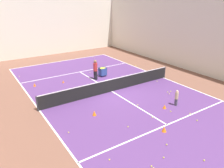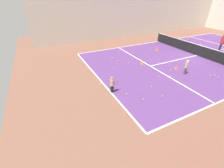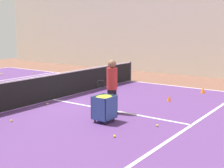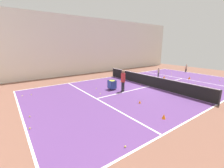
# 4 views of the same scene
# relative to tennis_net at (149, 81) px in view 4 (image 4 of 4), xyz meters

# --- Properties ---
(ground_plane) EXTENTS (32.65, 32.65, 0.00)m
(ground_plane) POSITION_rel_tennis_net_xyz_m (0.00, 0.00, -0.55)
(ground_plane) COLOR brown
(court_playing_area) EXTENTS (11.38, 21.15, 0.00)m
(court_playing_area) POSITION_rel_tennis_net_xyz_m (0.00, 0.00, -0.54)
(court_playing_area) COLOR #563370
(court_playing_area) RESTS_ON ground
(line_baseline_near) EXTENTS (11.38, 0.10, 0.00)m
(line_baseline_near) POSITION_rel_tennis_net_xyz_m (0.00, -10.57, -0.54)
(line_baseline_near) COLOR white
(line_baseline_near) RESTS_ON ground
(line_baseline_far) EXTENTS (11.38, 0.10, 0.00)m
(line_baseline_far) POSITION_rel_tennis_net_xyz_m (0.00, 10.57, -0.54)
(line_baseline_far) COLOR white
(line_baseline_far) RESTS_ON ground
(line_sideline_left) EXTENTS (0.10, 21.15, 0.00)m
(line_sideline_left) POSITION_rel_tennis_net_xyz_m (-5.69, 0.00, -0.54)
(line_sideline_left) COLOR white
(line_sideline_left) RESTS_ON ground
(line_sideline_right) EXTENTS (0.10, 21.15, 0.00)m
(line_sideline_right) POSITION_rel_tennis_net_xyz_m (5.69, 0.00, -0.54)
(line_sideline_right) COLOR white
(line_sideline_right) RESTS_ON ground
(line_service_near) EXTENTS (11.38, 0.10, 0.00)m
(line_service_near) POSITION_rel_tennis_net_xyz_m (0.00, -5.82, -0.54)
(line_service_near) COLOR white
(line_service_near) RESTS_ON ground
(line_service_far) EXTENTS (11.38, 0.10, 0.00)m
(line_service_far) POSITION_rel_tennis_net_xyz_m (0.00, 5.82, -0.54)
(line_service_far) COLOR white
(line_service_far) RESTS_ON ground
(line_centre_service) EXTENTS (0.10, 11.63, 0.00)m
(line_centre_service) POSITION_rel_tennis_net_xyz_m (0.00, 0.00, -0.54)
(line_centre_service) COLOR white
(line_centre_service) RESTS_ON ground
(hall_enclosure_right) EXTENTS (0.15, 28.95, 7.31)m
(hall_enclosure_right) POSITION_rel_tennis_net_xyz_m (9.51, 0.00, 3.11)
(hall_enclosure_right) COLOR silver
(hall_enclosure_right) RESTS_ON ground
(tennis_net) EXTENTS (11.68, 0.10, 1.06)m
(tennis_net) POSITION_rel_tennis_net_xyz_m (0.00, 0.00, 0.00)
(tennis_net) COLOR #2D2D33
(tennis_net) RESTS_ON ground
(player_near_baseline) EXTENTS (0.22, 0.54, 1.09)m
(player_near_baseline) POSITION_rel_tennis_net_xyz_m (2.09, -10.48, 0.08)
(player_near_baseline) COLOR black
(player_near_baseline) RESTS_ON ground
(coach_at_net) EXTENTS (0.54, 0.67, 1.82)m
(coach_at_net) POSITION_rel_tennis_net_xyz_m (0.25, 3.06, 0.50)
(coach_at_net) COLOR black
(coach_at_net) RESTS_ON ground
(child_midcourt) EXTENTS (0.26, 0.26, 1.14)m
(child_midcourt) POSITION_rel_tennis_net_xyz_m (2.32, -4.41, 0.11)
(child_midcourt) COLOR #4C4C56
(child_midcourt) RESTS_ON ground
(ball_cart) EXTENTS (0.63, 0.55, 0.84)m
(ball_cart) POSITION_rel_tennis_net_xyz_m (1.25, 3.48, 0.05)
(ball_cart) COLOR #2D478C
(ball_cart) RESTS_ON ground
(training_cone_0) EXTENTS (0.24, 0.24, 0.26)m
(training_cone_0) POSITION_rel_tennis_net_xyz_m (1.37, -4.28, -0.41)
(training_cone_0) COLOR orange
(training_cone_0) RESTS_ON ground
(training_cone_1) EXTENTS (0.25, 0.25, 0.32)m
(training_cone_1) POSITION_rel_tennis_net_xyz_m (-2.99, -2.51, -0.38)
(training_cone_1) COLOR orange
(training_cone_1) RESTS_ON ground
(training_cone_2) EXTENTS (0.16, 0.16, 0.22)m
(training_cone_2) POSITION_rel_tennis_net_xyz_m (-2.51, 3.89, -0.43)
(training_cone_2) COLOR orange
(training_cone_2) RESTS_ON ground
(training_cone_3) EXTENTS (0.26, 0.26, 0.30)m
(training_cone_3) POSITION_rel_tennis_net_xyz_m (-0.64, -6.20, -0.39)
(training_cone_3) COLOR orange
(training_cone_3) RESTS_ON ground
(training_cone_4) EXTENTS (0.21, 0.21, 0.27)m
(training_cone_4) POSITION_rel_tennis_net_xyz_m (-4.79, 4.46, -0.41)
(training_cone_4) COLOR orange
(training_cone_4) RESTS_ON ground
(tennis_ball_0) EXTENTS (0.07, 0.07, 0.07)m
(tennis_ball_0) POSITION_rel_tennis_net_xyz_m (-3.10, -7.96, -0.51)
(tennis_ball_0) COLOR yellow
(tennis_ball_0) RESTS_ON ground
(tennis_ball_1) EXTENTS (0.07, 0.07, 0.07)m
(tennis_ball_1) POSITION_rel_tennis_net_xyz_m (2.92, 1.14, -0.51)
(tennis_ball_1) COLOR yellow
(tennis_ball_1) RESTS_ON ground
(tennis_ball_2) EXTENTS (0.07, 0.07, 0.07)m
(tennis_ball_2) POSITION_rel_tennis_net_xyz_m (3.83, 10.15, -0.51)
(tennis_ball_2) COLOR yellow
(tennis_ball_2) RESTS_ON ground
(tennis_ball_4) EXTENTS (0.07, 0.07, 0.07)m
(tennis_ball_4) POSITION_rel_tennis_net_xyz_m (-2.05, -4.76, -0.51)
(tennis_ball_4) COLOR yellow
(tennis_ball_4) RESTS_ON ground
(tennis_ball_5) EXTENTS (0.07, 0.07, 0.07)m
(tennis_ball_5) POSITION_rel_tennis_net_xyz_m (-0.85, -8.86, -0.51)
(tennis_ball_5) COLOR yellow
(tennis_ball_5) RESTS_ON ground
(tennis_ball_7) EXTENTS (0.07, 0.07, 0.07)m
(tennis_ball_7) POSITION_rel_tennis_net_xyz_m (1.36, -4.85, -0.51)
(tennis_ball_7) COLOR yellow
(tennis_ball_7) RESTS_ON ground
(tennis_ball_8) EXTENTS (0.07, 0.07, 0.07)m
(tennis_ball_8) POSITION_rel_tennis_net_xyz_m (-3.10, -7.82, -0.51)
(tennis_ball_8) COLOR yellow
(tennis_ball_8) RESTS_ON ground
(tennis_ball_9) EXTENTS (0.07, 0.07, 0.07)m
(tennis_ball_9) POSITION_rel_tennis_net_xyz_m (-0.37, 10.22, -0.51)
(tennis_ball_9) COLOR yellow
(tennis_ball_9) RESTS_ON ground
(tennis_ball_10) EXTENTS (0.07, 0.07, 0.07)m
(tennis_ball_10) POSITION_rel_tennis_net_xyz_m (4.68, 0.47, -0.51)
(tennis_ball_10) COLOR yellow
(tennis_ball_10) RESTS_ON ground
(tennis_ball_11) EXTENTS (0.07, 0.07, 0.07)m
(tennis_ball_11) POSITION_rel_tennis_net_xyz_m (1.83, -6.50, -0.51)
(tennis_ball_11) COLOR yellow
(tennis_ball_11) RESTS_ON ground
(tennis_ball_12) EXTENTS (0.07, 0.07, 0.07)m
(tennis_ball_12) POSITION_rel_tennis_net_xyz_m (2.71, -7.89, -0.51)
(tennis_ball_12) COLOR yellow
(tennis_ball_12) RESTS_ON ground
(tennis_ball_13) EXTENTS (0.07, 0.07, 0.07)m
(tennis_ball_13) POSITION_rel_tennis_net_xyz_m (0.87, -10.76, -0.51)
(tennis_ball_13) COLOR yellow
(tennis_ball_13) RESTS_ON ground
(tennis_ball_14) EXTENTS (0.07, 0.07, 0.07)m
(tennis_ball_14) POSITION_rel_tennis_net_xyz_m (0.16, -2.96, -0.51)
(tennis_ball_14) COLOR yellow
(tennis_ball_14) RESTS_ON ground
(tennis_ball_15) EXTENTS (0.07, 0.07, 0.07)m
(tennis_ball_15) POSITION_rel_tennis_net_xyz_m (-1.72, 10.40, -0.51)
(tennis_ball_15) COLOR yellow
(tennis_ball_15) RESTS_ON ground
(tennis_ball_16) EXTENTS (0.07, 0.07, 0.07)m
(tennis_ball_16) POSITION_rel_tennis_net_xyz_m (3.76, 9.53, -0.51)
(tennis_ball_16) COLOR yellow
(tennis_ball_16) RESTS_ON ground
(tennis_ball_17) EXTENTS (0.07, 0.07, 0.07)m
(tennis_ball_17) POSITION_rel_tennis_net_xyz_m (3.51, -2.56, -0.51)
(tennis_ball_17) COLOR yellow
(tennis_ball_17) RESTS_ON ground
(tennis_ball_18) EXTENTS (0.07, 0.07, 0.07)m
(tennis_ball_18) POSITION_rel_tennis_net_xyz_m (-0.18, -4.75, -0.51)
(tennis_ball_18) COLOR yellow
(tennis_ball_18) RESTS_ON ground
(tennis_ball_19) EXTENTS (0.07, 0.07, 0.07)m
(tennis_ball_19) POSITION_rel_tennis_net_xyz_m (3.85, -7.99, -0.51)
(tennis_ball_19) COLOR yellow
(tennis_ball_19) RESTS_ON ground
(tennis_ball_20) EXTENTS (0.07, 0.07, 0.07)m
(tennis_ball_20) POSITION_rel_tennis_net_xyz_m (-1.42, -7.13, -0.51)
(tennis_ball_20) COLOR yellow
(tennis_ball_20) RESTS_ON ground
(tennis_ball_21) EXTENTS (0.07, 0.07, 0.07)m
(tennis_ball_21) POSITION_rel_tennis_net_xyz_m (3.80, -2.60, -0.51)
(tennis_ball_21) COLOR yellow
(tennis_ball_21) RESTS_ON ground
(tennis_ball_22) EXTENTS (0.07, 0.07, 0.07)m
(tennis_ball_22) POSITION_rel_tennis_net_xyz_m (3.38, -2.86, -0.51)
(tennis_ball_22) COLOR yellow
(tennis_ball_22) RESTS_ON ground
(tennis_ball_23) EXTENTS (0.07, 0.07, 0.07)m
(tennis_ball_23) POSITION_rel_tennis_net_xyz_m (4.50, -0.37, -0.51)
(tennis_ball_23) COLOR yellow
(tennis_ball_23) RESTS_ON ground
(tennis_ball_24) EXTENTS (0.07, 0.07, 0.07)m
(tennis_ball_24) POSITION_rel_tennis_net_xyz_m (0.74, 0.41, -0.51)
(tennis_ball_24) COLOR yellow
(tennis_ball_24) RESTS_ON ground
(tennis_ball_25) EXTENTS (0.07, 0.07, 0.07)m
(tennis_ball_25) POSITION_rel_tennis_net_xyz_m (-2.24, -7.72, -0.51)
(tennis_ball_25) COLOR yellow
(tennis_ball_25) RESTS_ON ground
(tennis_ball_26) EXTENTS (0.07, 0.07, 0.07)m
(tennis_ball_26) POSITION_rel_tennis_net_xyz_m (-5.33, 7.64, -0.51)
(tennis_ball_26) COLOR yellow
(tennis_ball_26) RESTS_ON ground
(tennis_ball_27) EXTENTS (0.07, 0.07, 0.07)m
(tennis_ball_27) POSITION_rel_tennis_net_xyz_m (0.73, 5.04, -0.51)
(tennis_ball_27) COLOR yellow
(tennis_ball_27) RESTS_ON ground
(tennis_ball_28) EXTENTS (0.07, 0.07, 0.07)m
(tennis_ball_28) POSITION_rel_tennis_net_xyz_m (2.71, -9.79, -0.51)
(tennis_ball_28) COLOR yellow
(tennis_ball_28) RESTS_ON ground
(tennis_ball_29) EXTENTS (0.07, 0.07, 0.07)m
(tennis_ball_29) POSITION_rel_tennis_net_xyz_m (2.16, -5.72, -0.51)
(tennis_ball_29) COLOR yellow
(tennis_ball_29) RESTS_ON ground
(tennis_ball_30) EXTENTS (0.07, 0.07, 0.07)m
(tennis_ball_30) POSITION_rel_tennis_net_xyz_m (3.60, -9.21, -0.51)
(tennis_ball_30) COLOR yellow
(tennis_ball_30) RESTS_ON ground
(tennis_ball_31) EXTENTS (0.07, 0.07, 0.07)m
(tennis_ball_31) POSITION_rel_tennis_net_xyz_m (2.21, 4.55, -0.51)
(tennis_ball_31) COLOR yellow
(tennis_ball_31) RESTS_ON ground
(tennis_ball_32) EXTENTS (0.07, 0.07, 0.07)m
(tennis_ball_32) POSITION_rel_tennis_net_xyz_m (5.96, 4.36, -0.51)
(tennis_ball_32) COLOR yellow
(tennis_ball_32) RESTS_ON ground
(tennis_ball_33) EXTENTS (0.07, 0.07, 0.07)m
(tennis_ball_33) POSITION_rel_tennis_net_xyz_m (5.71, 5.20, -0.51)
(tennis_ball_33) COLOR yellow
(tennis_ball_33) RESTS_ON ground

